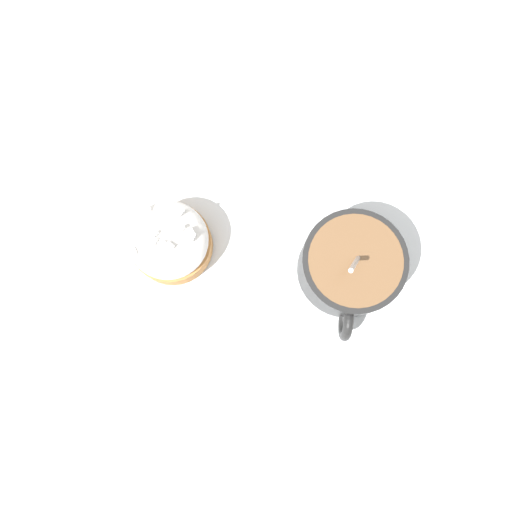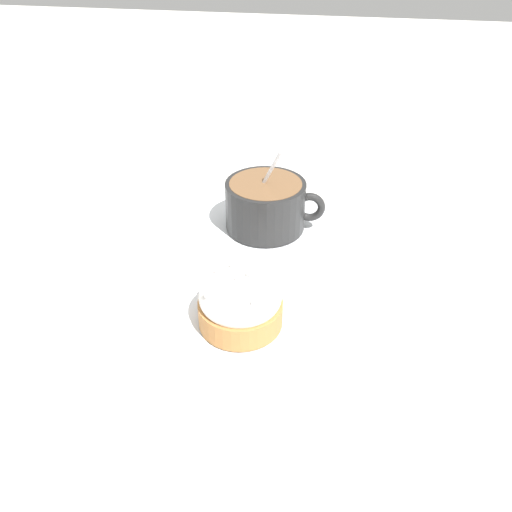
# 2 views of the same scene
# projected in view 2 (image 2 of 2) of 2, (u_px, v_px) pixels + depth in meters

# --- Properties ---
(ground_plane) EXTENTS (3.00, 3.00, 0.00)m
(ground_plane) POSITION_uv_depth(u_px,v_px,m) (264.00, 272.00, 0.53)
(ground_plane) COLOR silver
(paper_napkin) EXTENTS (0.35, 0.34, 0.00)m
(paper_napkin) POSITION_uv_depth(u_px,v_px,m) (265.00, 271.00, 0.53)
(paper_napkin) COLOR white
(paper_napkin) RESTS_ON ground_plane
(coffee_cup) EXTENTS (0.09, 0.12, 0.10)m
(coffee_cup) POSITION_uv_depth(u_px,v_px,m) (266.00, 203.00, 0.58)
(coffee_cup) COLOR black
(coffee_cup) RESTS_ON paper_napkin
(frosted_pastry) EXTENTS (0.08, 0.08, 0.06)m
(frosted_pastry) POSITION_uv_depth(u_px,v_px,m) (240.00, 302.00, 0.45)
(frosted_pastry) COLOR #B2753D
(frosted_pastry) RESTS_ON paper_napkin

